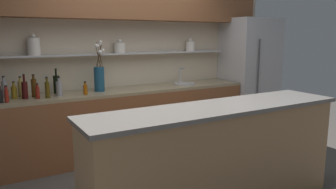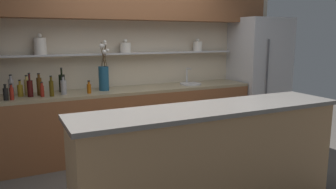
% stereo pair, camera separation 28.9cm
% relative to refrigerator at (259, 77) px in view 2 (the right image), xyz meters
% --- Properties ---
extents(ground_plane, '(12.00, 12.00, 0.00)m').
position_rel_refrigerator_xyz_m(ground_plane, '(-2.17, -1.20, -0.98)').
color(ground_plane, '#4C4742').
extents(back_wall_unit, '(5.20, 0.44, 2.60)m').
position_rel_refrigerator_xyz_m(back_wall_unit, '(-2.17, 0.33, 0.57)').
color(back_wall_unit, beige).
rests_on(back_wall_unit, ground_plane).
extents(back_counter_unit, '(3.61, 0.62, 0.92)m').
position_rel_refrigerator_xyz_m(back_counter_unit, '(-2.25, 0.04, -0.52)').
color(back_counter_unit, brown).
rests_on(back_counter_unit, ground_plane).
extents(island_counter, '(2.63, 0.61, 1.02)m').
position_rel_refrigerator_xyz_m(island_counter, '(-2.17, -1.85, -0.46)').
color(island_counter, tan).
rests_on(island_counter, ground_plane).
extents(refrigerator, '(0.86, 0.73, 1.95)m').
position_rel_refrigerator_xyz_m(refrigerator, '(0.00, 0.00, 0.00)').
color(refrigerator, '#B7B7BC').
rests_on(refrigerator, ground_plane).
extents(flower_vase, '(0.16, 0.19, 0.68)m').
position_rel_refrigerator_xyz_m(flower_vase, '(-2.66, 0.07, 0.15)').
color(flower_vase, navy).
rests_on(flower_vase, back_counter_unit).
extents(sink_fixture, '(0.33, 0.33, 0.25)m').
position_rel_refrigerator_xyz_m(sink_fixture, '(-1.31, 0.05, -0.04)').
color(sink_fixture, '#B7B7BC').
rests_on(sink_fixture, back_counter_unit).
extents(bottle_spirit_0, '(0.07, 0.07, 0.24)m').
position_rel_refrigerator_xyz_m(bottle_spirit_0, '(-3.21, -0.01, 0.04)').
color(bottle_spirit_0, gray).
rests_on(bottle_spirit_0, back_counter_unit).
extents(bottle_sauce_1, '(0.05, 0.05, 0.19)m').
position_rel_refrigerator_xyz_m(bottle_sauce_1, '(-3.48, -0.07, 0.02)').
color(bottle_sauce_1, maroon).
rests_on(bottle_sauce_1, back_counter_unit).
extents(bottle_spirit_2, '(0.07, 0.07, 0.25)m').
position_rel_refrigerator_xyz_m(bottle_spirit_2, '(-3.64, 0.17, 0.05)').
color(bottle_spirit_2, tan).
rests_on(bottle_spirit_2, back_counter_unit).
extents(bottle_spirit_3, '(0.06, 0.06, 0.28)m').
position_rel_refrigerator_xyz_m(bottle_spirit_3, '(-3.50, 0.06, 0.06)').
color(bottle_spirit_3, '#4C2D0C').
rests_on(bottle_spirit_3, back_counter_unit).
extents(bottle_wine_4, '(0.07, 0.07, 0.30)m').
position_rel_refrigerator_xyz_m(bottle_wine_4, '(-3.61, 0.00, 0.05)').
color(bottle_wine_4, '#380C0C').
rests_on(bottle_wine_4, back_counter_unit).
extents(bottle_sauce_5, '(0.05, 0.05, 0.19)m').
position_rel_refrigerator_xyz_m(bottle_sauce_5, '(-3.82, -0.13, 0.03)').
color(bottle_sauce_5, maroon).
rests_on(bottle_sauce_5, back_counter_unit).
extents(bottle_sauce_6, '(0.05, 0.05, 0.17)m').
position_rel_refrigerator_xyz_m(bottle_sauce_6, '(-2.91, -0.09, 0.01)').
color(bottle_sauce_6, '#9E4C0A').
rests_on(bottle_sauce_6, back_counter_unit).
extents(bottle_wine_7, '(0.08, 0.08, 0.33)m').
position_rel_refrigerator_xyz_m(bottle_wine_7, '(-3.20, 0.19, 0.07)').
color(bottle_wine_7, black).
rests_on(bottle_wine_7, back_counter_unit).
extents(bottle_oil_8, '(0.05, 0.05, 0.26)m').
position_rel_refrigerator_xyz_m(bottle_oil_8, '(-3.37, -0.09, 0.05)').
color(bottle_oil_8, '#47380A').
rests_on(bottle_oil_8, back_counter_unit).
extents(bottle_spirit_9, '(0.06, 0.06, 0.27)m').
position_rel_refrigerator_xyz_m(bottle_spirit_9, '(-3.82, 0.16, 0.06)').
color(bottle_spirit_9, gray).
rests_on(bottle_spirit_9, back_counter_unit).
extents(bottle_oil_10, '(0.07, 0.07, 0.21)m').
position_rel_refrigerator_xyz_m(bottle_oil_10, '(-3.72, 0.07, 0.02)').
color(bottle_oil_10, olive).
rests_on(bottle_oil_10, back_counter_unit).
extents(bottle_sauce_11, '(0.06, 0.06, 0.19)m').
position_rel_refrigerator_xyz_m(bottle_sauce_11, '(-3.88, -0.12, 0.02)').
color(bottle_sauce_11, black).
rests_on(bottle_sauce_11, back_counter_unit).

